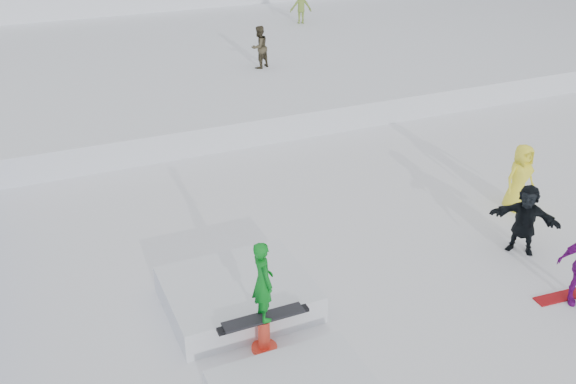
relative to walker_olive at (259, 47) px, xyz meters
name	(u,v)px	position (x,y,z in m)	size (l,w,h in m)	color
ground	(306,291)	(-3.78, -11.96, -1.55)	(120.00, 120.00, 0.00)	white
snow_midrise	(133,62)	(-3.78, 4.04, -1.15)	(50.00, 18.00, 0.80)	white
walker_olive	(259,47)	(0.00, 0.00, 0.00)	(0.73, 0.57, 1.50)	#403926
walker_ygreen	(301,6)	(4.41, 6.02, 0.03)	(1.00, 0.57, 1.55)	olive
spectator_yellow	(520,177)	(2.21, -10.95, -0.73)	(0.80, 0.52, 1.63)	#FFF234
spectator_dark	(525,219)	(1.00, -12.48, -0.78)	(1.42, 0.45, 1.54)	black
loose_board_red	(568,295)	(0.72, -14.12, -1.53)	(1.40, 0.28, 0.03)	#9A0D11
jib_rail_feature	(252,315)	(-5.14, -12.62, -1.24)	(2.60, 4.40, 2.11)	white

